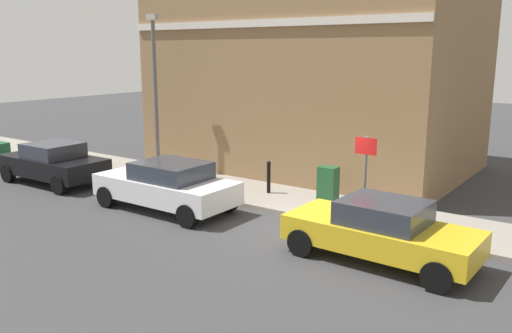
{
  "coord_description": "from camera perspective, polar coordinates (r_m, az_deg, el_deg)",
  "views": [
    {
      "loc": [
        -11.56,
        -6.69,
        4.61
      ],
      "look_at": [
        1.12,
        2.4,
        1.2
      ],
      "focal_mm": 37.29,
      "sensor_mm": 36.0,
      "label": 1
    }
  ],
  "objects": [
    {
      "name": "corner_building",
      "position": [
        21.46,
        6.64,
        12.0
      ],
      "size": [
        8.07,
        11.51,
        9.03
      ],
      "color": "olive",
      "rests_on": "ground"
    },
    {
      "name": "car_yellow",
      "position": [
        12.16,
        13.29,
        -6.68
      ],
      "size": [
        1.95,
        4.26,
        1.4
      ],
      "rotation": [
        0.0,
        0.0,
        1.54
      ],
      "color": "gold",
      "rests_on": "ground"
    },
    {
      "name": "lamppost",
      "position": [
        19.77,
        -10.76,
        8.33
      ],
      "size": [
        0.2,
        0.44,
        5.72
      ],
      "color": "#59595B",
      "rests_on": "sidewalk"
    },
    {
      "name": "car_black",
      "position": [
        20.05,
        -20.89,
        0.38
      ],
      "size": [
        2.01,
        4.08,
        1.45
      ],
      "rotation": [
        0.0,
        0.0,
        1.59
      ],
      "color": "black",
      "rests_on": "ground"
    },
    {
      "name": "utility_cabinet",
      "position": [
        15.76,
        7.72,
        -2.22
      ],
      "size": [
        0.46,
        0.61,
        1.15
      ],
      "color": "#1E4C28",
      "rests_on": "sidewalk"
    },
    {
      "name": "street_sign",
      "position": [
        14.11,
        11.65,
        0.02
      ],
      "size": [
        0.08,
        0.6,
        2.3
      ],
      "color": "#59595B",
      "rests_on": "sidewalk"
    },
    {
      "name": "sidewalk",
      "position": [
        19.05,
        -7.45,
        -1.55
      ],
      "size": [
        2.58,
        30.0,
        0.15
      ],
      "primitive_type": "cube",
      "color": "gray",
      "rests_on": "ground"
    },
    {
      "name": "car_white",
      "position": [
        15.8,
        -9.51,
        -1.96
      ],
      "size": [
        1.99,
        4.38,
        1.46
      ],
      "rotation": [
        0.0,
        0.0,
        1.58
      ],
      "color": "silver",
      "rests_on": "ground"
    },
    {
      "name": "ground",
      "position": [
        14.13,
        5.3,
        -6.77
      ],
      "size": [
        80.0,
        80.0,
        0.0
      ],
      "primitive_type": "plane",
      "color": "#38383A"
    },
    {
      "name": "bollard_near_cabinet",
      "position": [
        16.92,
        1.37,
        -1.01
      ],
      "size": [
        0.14,
        0.14,
        1.04
      ],
      "color": "black",
      "rests_on": "sidewalk"
    }
  ]
}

